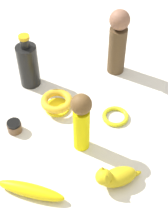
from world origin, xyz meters
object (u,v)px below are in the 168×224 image
Objects in this scene: cat_figurine at (115,177)px; nail_polish_jar at (14,126)px; bottle_tall at (28,65)px; banana at (31,191)px; bowl at (57,102)px; person_figure_child at (81,121)px; bangle at (115,116)px; person_figure_adult at (118,41)px.

cat_figurine is 0.37m from nail_polish_jar.
banana is (0.07, 0.46, -0.07)m from bottle_tall.
bowl is 0.51× the size of person_figure_child.
bangle is 0.25m from cat_figurine.
bottle_tall is (0.07, -0.16, 0.06)m from bowl.
cat_figurine is 0.51m from person_figure_adult.
bowl reaches higher than bangle.
nail_polish_jar reaches higher than bangle.
bottle_tall reaches higher than bowl.
nail_polish_jar is at bearing -56.06° from banana.
person_figure_adult reaches higher than bangle.
person_figure_child is 0.24m from banana.
cat_figurine is at bearing 110.00° from person_figure_child.
person_figure_adult is 0.39m from person_figure_child.
bottle_tall is at bearing -111.63° from nail_polish_jar.
person_figure_adult is at bearing -108.59° from bangle.
bottle_tall reaches higher than bangle.
bottle_tall is (0.25, -0.25, 0.08)m from bangle.
banana is (0.18, 0.13, -0.10)m from person_figure_child.
bowl is 0.34m from banana.
person_figure_child is at bearing 149.50° from nail_polish_jar.
bowl is (0.18, -0.09, 0.02)m from bangle.
bangle is at bearing -116.35° from banana.
bottle_tall reaches higher than cat_figurine.
bowl is 0.20m from person_figure_child.
cat_figurine reaches higher than bangle.
banana is (0.24, -0.03, -0.01)m from cat_figurine.
person_figure_child is at bearing 108.32° from bottle_tall.
cat_figurine is at bearing 108.86° from bottle_tall.
nail_polish_jar is at bearing -47.02° from cat_figurine.
bangle is 0.34m from nail_polish_jar.
cat_figurine is 0.52m from bottle_tall.
bangle is at bearing -109.34° from cat_figurine.
cat_figurine is 0.19m from person_figure_child.
person_figure_adult is (-0.08, -0.24, 0.13)m from bangle.
person_figure_adult reaches higher than cat_figurine.
banana is at bearing 93.80° from nail_polish_jar.
bangle is 0.35× the size of person_figure_adult.
person_figure_adult is 5.43× the size of nail_polish_jar.
person_figure_adult is 1.24× the size of bottle_tall.
nail_polish_jar is 0.24m from bottle_tall.
person_figure_child is (0.22, 0.32, -0.02)m from person_figure_adult.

